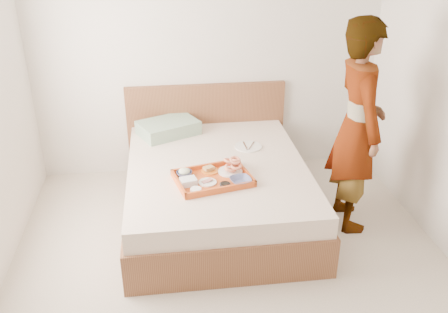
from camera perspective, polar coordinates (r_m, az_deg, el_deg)
ground at (r=3.79m, az=1.51°, el=-14.95°), size 3.50×4.00×0.01m
wall_back at (r=4.99m, az=-1.90°, el=12.32°), size 3.50×0.01×2.60m
bed at (r=4.44m, az=-0.81°, el=-3.93°), size 1.65×2.00×0.53m
headboard at (r=5.22m, az=-2.07°, el=3.40°), size 1.65×0.06×0.95m
pillow at (r=4.92m, az=-6.49°, el=3.35°), size 0.66×0.58×0.13m
tray at (r=4.04m, az=-1.32°, el=-2.52°), size 0.68×0.56×0.05m
prawn_plate at (r=4.15m, az=0.74°, el=-1.74°), size 0.25×0.25×0.01m
navy_bowl_big at (r=3.98m, az=1.94°, el=-2.82°), size 0.20×0.20×0.04m
sauce_dish at (r=3.92m, az=0.12°, el=-3.37°), size 0.10×0.10×0.03m
meat_plate at (r=3.99m, az=-1.93°, el=-3.01°), size 0.18×0.18×0.01m
bread_plate at (r=4.16m, az=-1.65°, el=-1.68°), size 0.18×0.18×0.01m
salad_bowl at (r=4.09m, az=-4.63°, el=-2.00°), size 0.16×0.16×0.04m
plastic_tub at (r=3.96m, az=-4.16°, el=-2.93°), size 0.15×0.13×0.05m
cheese_round at (r=3.86m, az=-3.29°, el=-3.92°), size 0.10×0.10×0.03m
dinner_plate at (r=4.64m, az=2.84°, el=1.17°), size 0.32×0.32×0.01m
person at (r=4.24m, az=15.24°, el=3.33°), size 0.46×0.68×1.83m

